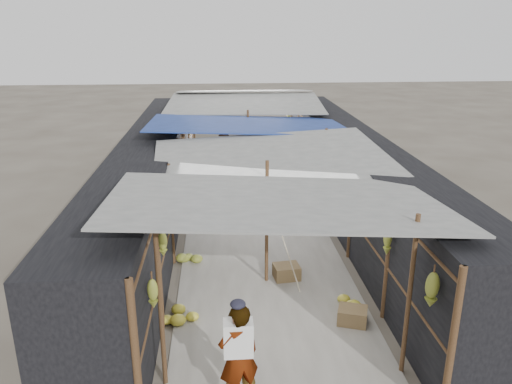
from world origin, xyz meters
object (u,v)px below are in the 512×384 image
object	(u,v)px
vendor_seated	(268,163)
vendor_elderly	(239,356)
crate_near	(287,272)
shopper_blue	(226,162)
black_basin	(267,170)

from	to	relation	value
vendor_seated	vendor_elderly	bearing A→B (deg)	-29.86
crate_near	vendor_elderly	world-z (taller)	vendor_elderly
vendor_elderly	vendor_seated	bearing A→B (deg)	-118.05
shopper_blue	vendor_seated	xyz separation A→B (m)	(1.48, 1.44, -0.46)
vendor_elderly	shopper_blue	world-z (taller)	shopper_blue
black_basin	vendor_seated	distance (m)	0.68
vendor_elderly	black_basin	bearing A→B (deg)	-117.83
vendor_elderly	shopper_blue	xyz separation A→B (m)	(0.02, 9.62, 0.13)
black_basin	shopper_blue	xyz separation A→B (m)	(-1.51, -2.00, 0.85)
crate_near	shopper_blue	bearing A→B (deg)	93.15
crate_near	black_basin	bearing A→B (deg)	79.84
black_basin	vendor_elderly	xyz separation A→B (m)	(-1.53, -11.62, 0.72)
vendor_elderly	shopper_blue	size ratio (longest dim) A/B	0.86
black_basin	vendor_elderly	size ratio (longest dim) A/B	0.33
crate_near	shopper_blue	distance (m)	6.21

